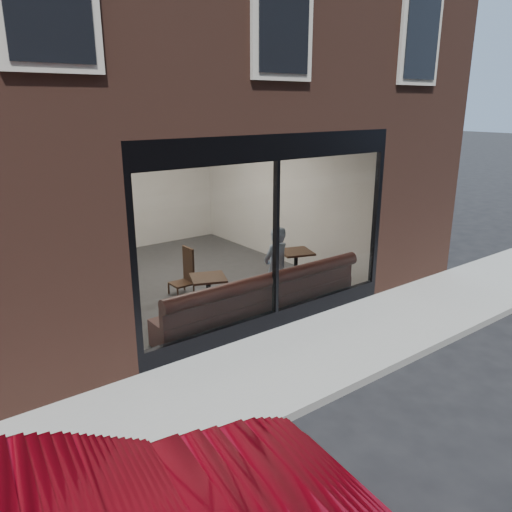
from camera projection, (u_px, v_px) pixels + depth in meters
ground at (369, 378)px, 6.90m from camera, size 120.00×120.00×0.00m
sidewalk_near at (318, 350)px, 7.66m from camera, size 40.00×2.00×0.01m
kerb_near at (372, 376)px, 6.84m from camera, size 40.00×0.10×0.12m
host_building_pier_right at (246, 175)px, 14.68m from camera, size 2.50×12.00×3.20m
host_building_backfill at (85, 175)px, 14.80m from camera, size 5.00×6.00×3.20m
cafe_floor at (188, 279)px, 10.70m from camera, size 6.00×6.00×0.00m
cafe_ceiling at (181, 127)px, 9.77m from camera, size 6.00×6.00×0.00m
cafe_wall_back at (126, 188)px, 12.51m from camera, size 5.00×0.00×5.00m
cafe_wall_left at (61, 224)px, 8.79m from camera, size 0.00×6.00×6.00m
cafe_wall_right at (278, 194)px, 11.67m from camera, size 0.00×6.00×6.00m
storefront_kick at (275, 319)px, 8.41m from camera, size 5.00×0.10×0.30m
storefront_header at (277, 147)px, 7.58m from camera, size 5.00×0.10×0.40m
storefront_mullion at (276, 239)px, 8.00m from camera, size 0.06×0.10×2.50m
storefront_glass at (277, 239)px, 7.98m from camera, size 4.80×0.00×4.80m
banquette at (261, 308)px, 8.70m from camera, size 4.00×0.55×0.45m
person at (276, 269)px, 8.95m from camera, size 0.62×0.45×1.57m
cafe_table_left at (208, 278)px, 8.64m from camera, size 0.77×0.77×0.04m
cafe_table_right at (296, 252)px, 10.14m from camera, size 0.79×0.79×0.04m
cafe_chair_left at (181, 284)px, 9.81m from camera, size 0.38×0.38×0.04m
wall_poster at (67, 231)px, 8.70m from camera, size 0.02×0.61×0.81m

